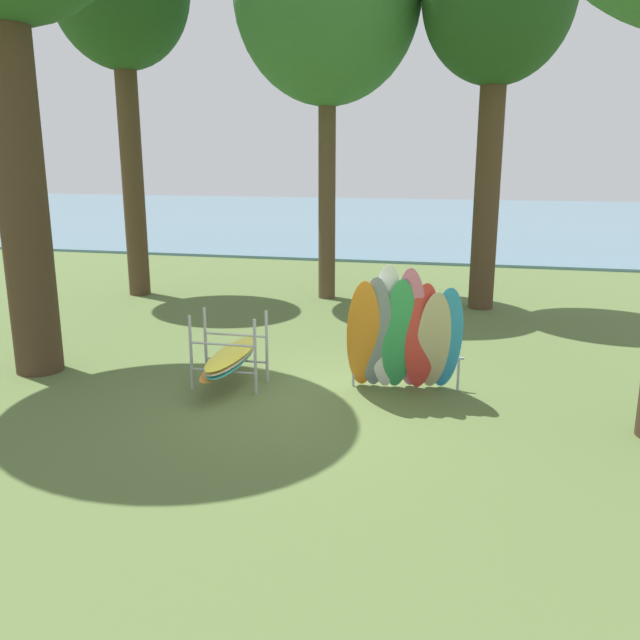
{
  "coord_description": "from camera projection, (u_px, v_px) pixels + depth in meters",
  "views": [
    {
      "loc": [
        2.47,
        -9.41,
        3.73
      ],
      "look_at": [
        0.04,
        0.88,
        1.1
      ],
      "focal_mm": 37.02,
      "sensor_mm": 36.0,
      "label": 1
    }
  ],
  "objects": [
    {
      "name": "ground_plane",
      "position": [
        305.0,
        401.0,
        10.33
      ],
      "size": [
        80.0,
        80.0,
        0.0
      ],
      "primitive_type": "plane",
      "color": "#566B38"
    },
    {
      "name": "lake_water",
      "position": [
        436.0,
        218.0,
        40.5
      ],
      "size": [
        80.0,
        36.0,
        0.1
      ],
      "primitive_type": "cube",
      "color": "slate",
      "rests_on": "ground"
    },
    {
      "name": "tree_mid_behind",
      "position": [
        498.0,
        3.0,
        15.02
      ],
      "size": [
        3.49,
        3.49,
        9.33
      ],
      "color": "#4C3823",
      "rests_on": "ground"
    },
    {
      "name": "leaning_board_pile",
      "position": [
        403.0,
        336.0,
        10.35
      ],
      "size": [
        1.95,
        1.31,
        2.2
      ],
      "color": "orange",
      "rests_on": "ground"
    },
    {
      "name": "board_storage_rack",
      "position": [
        231.0,
        357.0,
        10.91
      ],
      "size": [
        1.15,
        2.13,
        1.25
      ],
      "color": "#9EA0A5",
      "rests_on": "ground"
    }
  ]
}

